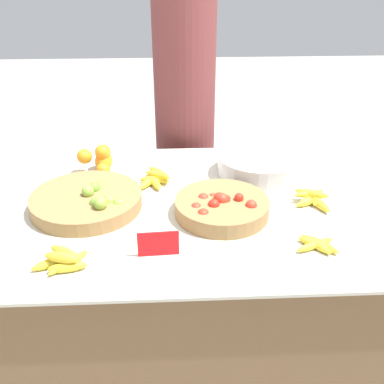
% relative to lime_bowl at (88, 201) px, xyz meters
% --- Properties ---
extents(ground_plane, '(12.00, 12.00, 0.00)m').
position_rel_lime_bowl_xyz_m(ground_plane, '(0.41, 0.02, -0.71)').
color(ground_plane, '#A39E93').
extents(market_table, '(1.56, 1.12, 0.68)m').
position_rel_lime_bowl_xyz_m(market_table, '(0.41, 0.02, -0.37)').
color(market_table, brown).
rests_on(market_table, ground_plane).
extents(lime_bowl, '(0.44, 0.44, 0.10)m').
position_rel_lime_bowl_xyz_m(lime_bowl, '(0.00, 0.00, 0.00)').
color(lime_bowl, olive).
rests_on(lime_bowl, market_table).
extents(tomato_basket, '(0.36, 0.36, 0.09)m').
position_rel_lime_bowl_xyz_m(tomato_basket, '(0.52, -0.08, 0.00)').
color(tomato_basket, olive).
rests_on(tomato_basket, market_table).
extents(orange_pile, '(0.15, 0.16, 0.12)m').
position_rel_lime_bowl_xyz_m(orange_pile, '(0.01, 0.34, 0.02)').
color(orange_pile, orange).
rests_on(orange_pile, market_table).
extents(metal_bowl, '(0.38, 0.38, 0.10)m').
position_rel_lime_bowl_xyz_m(metal_bowl, '(0.73, 0.26, 0.02)').
color(metal_bowl, silver).
rests_on(metal_bowl, market_table).
extents(price_sign, '(0.14, 0.01, 0.09)m').
position_rel_lime_bowl_xyz_m(price_sign, '(0.28, -0.33, 0.01)').
color(price_sign, red).
rests_on(price_sign, market_table).
extents(banana_bunch_front_center, '(0.15, 0.19, 0.06)m').
position_rel_lime_bowl_xyz_m(banana_bunch_front_center, '(0.90, -0.01, -0.01)').
color(banana_bunch_front_center, yellow).
rests_on(banana_bunch_front_center, market_table).
extents(banana_bunch_middle_right, '(0.16, 0.18, 0.06)m').
position_rel_lime_bowl_xyz_m(banana_bunch_middle_right, '(0.26, 0.20, -0.01)').
color(banana_bunch_middle_right, yellow).
rests_on(banana_bunch_middle_right, market_table).
extents(banana_bunch_front_left, '(0.18, 0.14, 0.06)m').
position_rel_lime_bowl_xyz_m(banana_bunch_front_left, '(-0.02, -0.38, -0.01)').
color(banana_bunch_front_left, yellow).
rests_on(banana_bunch_front_left, market_table).
extents(banana_bunch_back_center, '(0.15, 0.13, 0.03)m').
position_rel_lime_bowl_xyz_m(banana_bunch_back_center, '(0.82, -0.31, -0.02)').
color(banana_bunch_back_center, yellow).
rests_on(banana_bunch_back_center, market_table).
extents(vendor_person, '(0.33, 0.33, 1.75)m').
position_rel_lime_bowl_xyz_m(vendor_person, '(0.41, 0.83, 0.10)').
color(vendor_person, brown).
rests_on(vendor_person, ground_plane).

